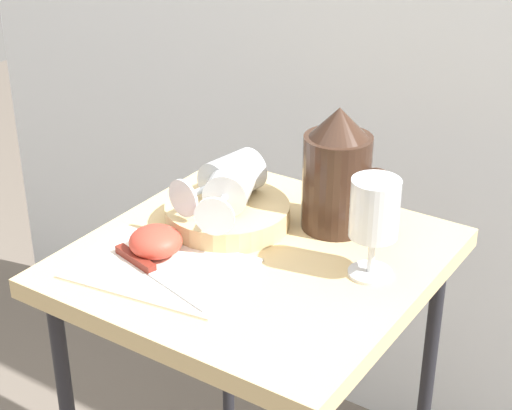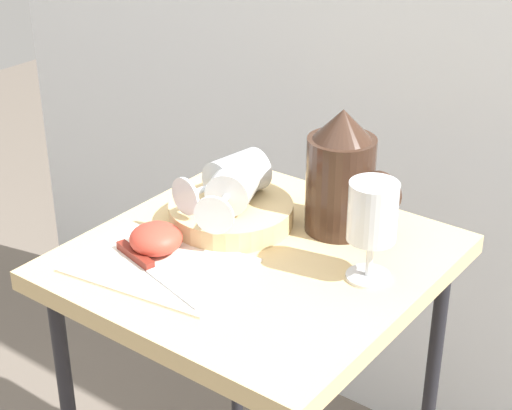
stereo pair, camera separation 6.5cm
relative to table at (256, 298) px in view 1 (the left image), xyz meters
The scene contains 10 objects.
curtain_drape 0.68m from the table, 90.00° to the left, with size 2.40×0.03×1.98m, color white.
table is the anchor object (origin of this frame).
linen_napkin 0.17m from the table, 127.42° to the right, with size 0.25×0.17×0.00m, color silver.
basket_tray 0.14m from the table, 149.85° to the left, with size 0.20×0.20×0.04m, color tan.
pitcher 0.22m from the table, 67.15° to the left, with size 0.16×0.11×0.20m.
wine_glass_upright 0.25m from the table, 13.08° to the left, with size 0.07×0.07×0.15m.
wine_glass_tipped_near 0.17m from the table, 151.53° to the left, with size 0.11×0.16×0.07m.
wine_glass_tipped_far 0.19m from the table, 142.73° to the left, with size 0.09×0.16×0.07m.
apple_half_left 0.18m from the table, 142.34° to the right, with size 0.08×0.08×0.04m, color #CC3D2D.
knife 0.19m from the table, 126.47° to the right, with size 0.20×0.07×0.01m.
Camera 1 is at (0.59, -0.90, 1.36)m, focal length 58.68 mm.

